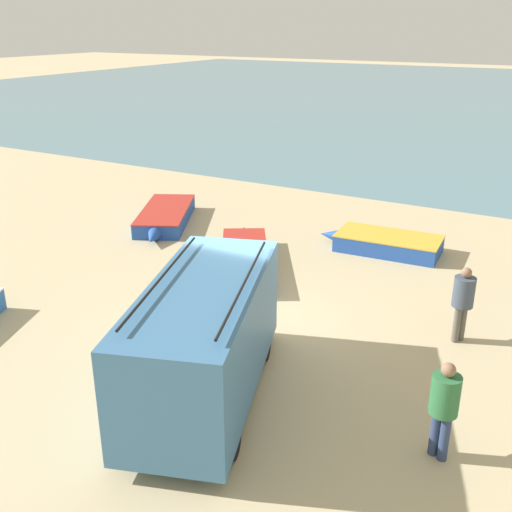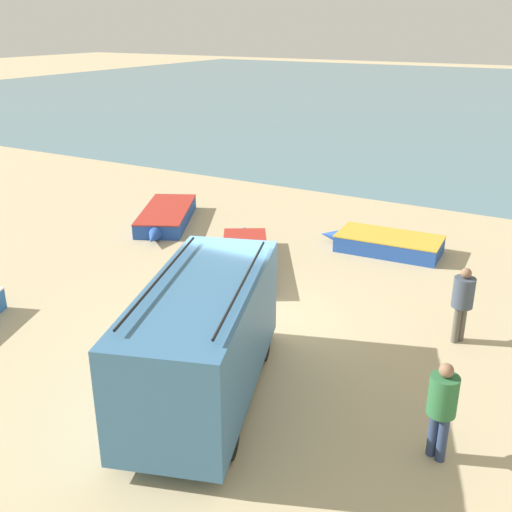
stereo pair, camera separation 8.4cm
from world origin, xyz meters
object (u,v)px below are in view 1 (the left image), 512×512
parked_van (205,337)px  fishing_rowboat_3 (165,217)px  fishing_rowboat_1 (245,258)px  fishing_rowboat_4 (385,243)px  fisherman_0 (463,298)px  fisherman_1 (444,402)px

parked_van → fishing_rowboat_3: bearing=22.8°
parked_van → fishing_rowboat_1: parked_van is taller
parked_van → fishing_rowboat_4: (0.52, 9.40, -1.04)m
fishing_rowboat_3 → fishing_rowboat_4: size_ratio=1.18×
parked_van → fishing_rowboat_1: 6.78m
fisherman_0 → fisherman_1: bearing=-54.0°
fishing_rowboat_1 → fishing_rowboat_3: size_ratio=1.08×
fishing_rowboat_1 → fisherman_0: (6.54, -1.47, 0.83)m
fishing_rowboat_3 → fisherman_0: (11.08, -3.52, 0.82)m
fishing_rowboat_4 → fisherman_1: (3.84, -8.97, 0.81)m
fishing_rowboat_1 → fishing_rowboat_3: 4.99m
parked_van → fishing_rowboat_3: (-7.28, 8.17, -1.04)m
fishing_rowboat_1 → fisherman_1: fisherman_1 is taller
fisherman_1 → fishing_rowboat_4: bearing=44.1°
parked_van → fishing_rowboat_4: bearing=-22.1°
parked_van → fisherman_0: parked_van is taller
fishing_rowboat_1 → fishing_rowboat_4: bearing=-75.7°
fishing_rowboat_3 → fisherman_1: bearing=29.6°
fishing_rowboat_3 → fishing_rowboat_4: (7.80, 1.23, 0.00)m
fishing_rowboat_4 → fisherman_0: (3.28, -4.75, 0.81)m
parked_van → fishing_rowboat_4: 9.47m
fishing_rowboat_1 → fisherman_0: fisherman_0 is taller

